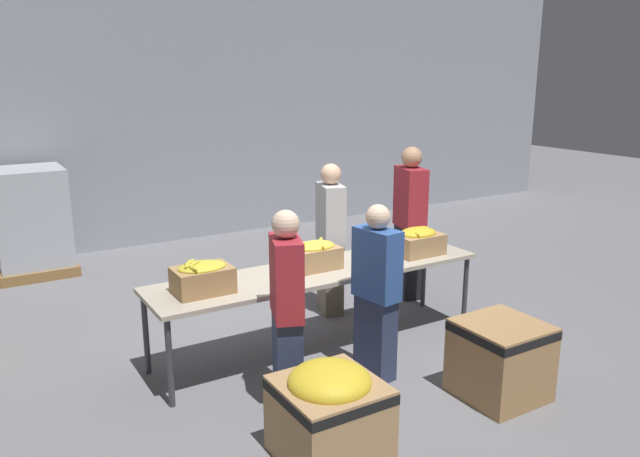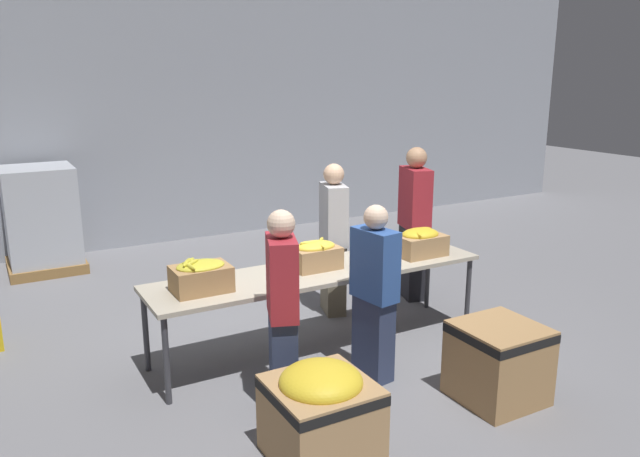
{
  "view_description": "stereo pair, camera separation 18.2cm",
  "coord_description": "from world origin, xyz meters",
  "px_view_note": "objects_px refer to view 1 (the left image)",
  "views": [
    {
      "loc": [
        -2.82,
        -4.68,
        2.56
      ],
      "look_at": [
        -0.01,
        -0.03,
        1.17
      ],
      "focal_mm": 35.0,
      "sensor_mm": 36.0,
      "label": 1
    },
    {
      "loc": [
        -2.67,
        -4.78,
        2.56
      ],
      "look_at": [
        -0.01,
        -0.03,
        1.17
      ],
      "focal_mm": 35.0,
      "sensor_mm": 36.0,
      "label": 2
    }
  ],
  "objects_px": {
    "banana_box_1": "(315,254)",
    "volunteer_1": "(287,312)",
    "donation_bin_1": "(500,357)",
    "banana_box_0": "(202,277)",
    "banana_box_2": "(418,241)",
    "volunteer_3": "(376,294)",
    "volunteer_0": "(409,224)",
    "pallet_stack_0": "(31,222)",
    "donation_bin_0": "(329,410)",
    "sorting_table": "(319,274)",
    "volunteer_2": "(330,240)"
  },
  "relations": [
    {
      "from": "banana_box_1",
      "to": "volunteer_2",
      "type": "relative_size",
      "value": 0.27
    },
    {
      "from": "volunteer_1",
      "to": "donation_bin_1",
      "type": "height_order",
      "value": "volunteer_1"
    },
    {
      "from": "banana_box_1",
      "to": "volunteer_1",
      "type": "bearing_deg",
      "value": -132.16
    },
    {
      "from": "sorting_table",
      "to": "volunteer_2",
      "type": "xyz_separation_m",
      "value": [
        0.57,
        0.72,
        0.08
      ]
    },
    {
      "from": "banana_box_1",
      "to": "pallet_stack_0",
      "type": "relative_size",
      "value": 0.32
    },
    {
      "from": "donation_bin_0",
      "to": "donation_bin_1",
      "type": "height_order",
      "value": "donation_bin_0"
    },
    {
      "from": "volunteer_0",
      "to": "volunteer_1",
      "type": "xyz_separation_m",
      "value": [
        -2.36,
        -1.45,
        -0.08
      ]
    },
    {
      "from": "sorting_table",
      "to": "volunteer_1",
      "type": "distance_m",
      "value": 1.07
    },
    {
      "from": "banana_box_2",
      "to": "donation_bin_0",
      "type": "relative_size",
      "value": 0.7
    },
    {
      "from": "banana_box_2",
      "to": "volunteer_0",
      "type": "height_order",
      "value": "volunteer_0"
    },
    {
      "from": "donation_bin_0",
      "to": "pallet_stack_0",
      "type": "relative_size",
      "value": 0.5
    },
    {
      "from": "banana_box_1",
      "to": "banana_box_2",
      "type": "relative_size",
      "value": 0.92
    },
    {
      "from": "donation_bin_0",
      "to": "sorting_table",
      "type": "bearing_deg",
      "value": 61.15
    },
    {
      "from": "volunteer_0",
      "to": "volunteer_1",
      "type": "height_order",
      "value": "volunteer_0"
    },
    {
      "from": "banana_box_2",
      "to": "volunteer_1",
      "type": "xyz_separation_m",
      "value": [
        -1.85,
        -0.69,
        -0.13
      ]
    },
    {
      "from": "banana_box_0",
      "to": "volunteer_1",
      "type": "xyz_separation_m",
      "value": [
        0.39,
        -0.74,
        -0.13
      ]
    },
    {
      "from": "banana_box_2",
      "to": "volunteer_0",
      "type": "bearing_deg",
      "value": 55.99
    },
    {
      "from": "volunteer_1",
      "to": "volunteer_2",
      "type": "relative_size",
      "value": 0.97
    },
    {
      "from": "sorting_table",
      "to": "volunteer_3",
      "type": "xyz_separation_m",
      "value": [
        0.11,
        -0.74,
        0.02
      ]
    },
    {
      "from": "banana_box_1",
      "to": "pallet_stack_0",
      "type": "xyz_separation_m",
      "value": [
        -1.97,
        3.8,
        -0.24
      ]
    },
    {
      "from": "banana_box_1",
      "to": "volunteer_3",
      "type": "relative_size",
      "value": 0.29
    },
    {
      "from": "sorting_table",
      "to": "volunteer_2",
      "type": "bearing_deg",
      "value": 51.53
    },
    {
      "from": "banana_box_0",
      "to": "banana_box_2",
      "type": "xyz_separation_m",
      "value": [
        2.23,
        -0.05,
        0.0
      ]
    },
    {
      "from": "donation_bin_0",
      "to": "donation_bin_1",
      "type": "bearing_deg",
      "value": -0.0
    },
    {
      "from": "volunteer_1",
      "to": "pallet_stack_0",
      "type": "xyz_separation_m",
      "value": [
        -1.23,
        4.61,
        -0.11
      ]
    },
    {
      "from": "sorting_table",
      "to": "donation_bin_0",
      "type": "bearing_deg",
      "value": -118.85
    },
    {
      "from": "volunteer_1",
      "to": "pallet_stack_0",
      "type": "relative_size",
      "value": 1.15
    },
    {
      "from": "volunteer_2",
      "to": "volunteer_3",
      "type": "distance_m",
      "value": 1.53
    },
    {
      "from": "donation_bin_0",
      "to": "volunteer_3",
      "type": "bearing_deg",
      "value": 39.57
    },
    {
      "from": "banana_box_2",
      "to": "banana_box_1",
      "type": "bearing_deg",
      "value": 173.48
    },
    {
      "from": "volunteer_3",
      "to": "donation_bin_1",
      "type": "xyz_separation_m",
      "value": [
        0.66,
        -0.78,
        -0.41
      ]
    },
    {
      "from": "volunteer_1",
      "to": "volunteer_2",
      "type": "xyz_separation_m",
      "value": [
        1.32,
        1.49,
        0.03
      ]
    },
    {
      "from": "volunteer_1",
      "to": "pallet_stack_0",
      "type": "distance_m",
      "value": 4.77
    },
    {
      "from": "banana_box_1",
      "to": "pallet_stack_0",
      "type": "height_order",
      "value": "pallet_stack_0"
    },
    {
      "from": "volunteer_0",
      "to": "volunteer_2",
      "type": "relative_size",
      "value": 1.07
    },
    {
      "from": "donation_bin_1",
      "to": "pallet_stack_0",
      "type": "height_order",
      "value": "pallet_stack_0"
    },
    {
      "from": "sorting_table",
      "to": "pallet_stack_0",
      "type": "xyz_separation_m",
      "value": [
        -1.98,
        3.84,
        -0.06
      ]
    },
    {
      "from": "banana_box_0",
      "to": "pallet_stack_0",
      "type": "bearing_deg",
      "value": 102.3
    },
    {
      "from": "banana_box_0",
      "to": "banana_box_2",
      "type": "relative_size",
      "value": 0.99
    },
    {
      "from": "donation_bin_0",
      "to": "pallet_stack_0",
      "type": "height_order",
      "value": "pallet_stack_0"
    },
    {
      "from": "sorting_table",
      "to": "donation_bin_1",
      "type": "bearing_deg",
      "value": -63.1
    },
    {
      "from": "donation_bin_1",
      "to": "volunteer_0",
      "type": "bearing_deg",
      "value": 69.18
    },
    {
      "from": "banana_box_1",
      "to": "volunteer_3",
      "type": "xyz_separation_m",
      "value": [
        0.12,
        -0.78,
        -0.16
      ]
    },
    {
      "from": "volunteer_0",
      "to": "volunteer_1",
      "type": "relative_size",
      "value": 1.11
    },
    {
      "from": "sorting_table",
      "to": "banana_box_2",
      "type": "height_order",
      "value": "banana_box_2"
    },
    {
      "from": "banana_box_0",
      "to": "volunteer_2",
      "type": "bearing_deg",
      "value": 23.61
    },
    {
      "from": "volunteer_2",
      "to": "pallet_stack_0",
      "type": "distance_m",
      "value": 4.04
    },
    {
      "from": "volunteer_1",
      "to": "volunteer_3",
      "type": "bearing_deg",
      "value": -67.92
    },
    {
      "from": "volunteer_0",
      "to": "sorting_table",
      "type": "bearing_deg",
      "value": -50.5
    },
    {
      "from": "donation_bin_1",
      "to": "volunteer_1",
      "type": "bearing_deg",
      "value": 153.64
    }
  ]
}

